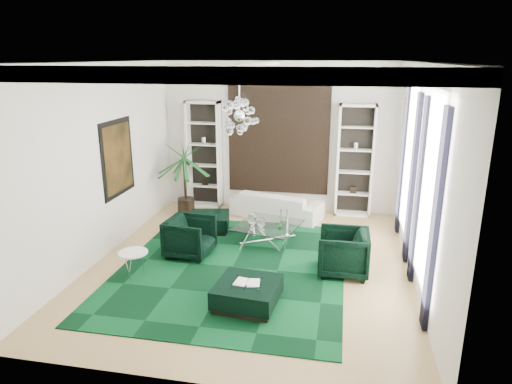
% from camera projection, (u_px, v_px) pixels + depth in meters
% --- Properties ---
extents(floor, '(6.00, 7.00, 0.02)m').
position_uv_depth(floor, '(252.00, 263.00, 8.94)').
color(floor, tan).
rests_on(floor, ground).
extents(ceiling, '(6.00, 7.00, 0.02)m').
position_uv_depth(ceiling, '(251.00, 61.00, 7.86)').
color(ceiling, white).
rests_on(ceiling, ground).
extents(wall_back, '(6.00, 0.02, 3.80)m').
position_uv_depth(wall_back, '(279.00, 137.00, 11.70)').
color(wall_back, silver).
rests_on(wall_back, ground).
extents(wall_front, '(6.00, 0.02, 3.80)m').
position_uv_depth(wall_front, '(189.00, 241.00, 5.10)').
color(wall_front, silver).
rests_on(wall_front, ground).
extents(wall_left, '(0.02, 7.00, 3.80)m').
position_uv_depth(wall_left, '(102.00, 162.00, 8.95)').
color(wall_left, silver).
rests_on(wall_left, ground).
extents(wall_right, '(0.02, 7.00, 3.80)m').
position_uv_depth(wall_right, '(422.00, 177.00, 7.85)').
color(wall_right, silver).
rests_on(wall_right, ground).
extents(crown_molding, '(6.00, 7.00, 0.18)m').
position_uv_depth(crown_molding, '(251.00, 68.00, 7.89)').
color(crown_molding, white).
rests_on(crown_molding, ceiling).
extents(ceiling_medallion, '(0.90, 0.90, 0.05)m').
position_uv_depth(ceiling_medallion, '(255.00, 63.00, 8.15)').
color(ceiling_medallion, white).
rests_on(ceiling_medallion, ceiling).
extents(tapestry, '(2.50, 0.06, 2.80)m').
position_uv_depth(tapestry, '(279.00, 137.00, 11.66)').
color(tapestry, black).
rests_on(tapestry, wall_back).
extents(shelving_left, '(0.90, 0.38, 2.80)m').
position_uv_depth(shelving_left, '(204.00, 155.00, 12.01)').
color(shelving_left, white).
rests_on(shelving_left, floor).
extents(shelving_right, '(0.90, 0.38, 2.80)m').
position_uv_depth(shelving_right, '(355.00, 161.00, 11.30)').
color(shelving_right, white).
rests_on(shelving_right, floor).
extents(painting, '(0.04, 1.30, 1.60)m').
position_uv_depth(painting, '(118.00, 158.00, 9.52)').
color(painting, black).
rests_on(painting, wall_left).
extents(window_near, '(0.03, 1.10, 2.90)m').
position_uv_depth(window_near, '(430.00, 191.00, 7.01)').
color(window_near, white).
rests_on(window_near, wall_right).
extents(curtain_near_a, '(0.07, 0.30, 3.25)m').
position_uv_depth(curtain_near_a, '(435.00, 224.00, 6.35)').
color(curtain_near_a, black).
rests_on(curtain_near_a, floor).
extents(curtain_near_b, '(0.07, 0.30, 3.25)m').
position_uv_depth(curtain_near_b, '(419.00, 192.00, 7.82)').
color(curtain_near_b, black).
rests_on(curtain_near_b, floor).
extents(window_far, '(0.03, 1.10, 2.90)m').
position_uv_depth(window_far, '(410.00, 158.00, 9.27)').
color(window_far, white).
rests_on(window_far, wall_right).
extents(curtain_far_a, '(0.07, 0.30, 3.25)m').
position_uv_depth(curtain_far_a, '(412.00, 180.00, 8.61)').
color(curtain_far_a, black).
rests_on(curtain_far_a, floor).
extents(curtain_far_b, '(0.07, 0.30, 3.25)m').
position_uv_depth(curtain_far_b, '(403.00, 162.00, 10.08)').
color(curtain_far_b, black).
rests_on(curtain_far_b, floor).
extents(rug, '(4.20, 5.00, 0.02)m').
position_uv_depth(rug, '(233.00, 267.00, 8.74)').
color(rug, black).
rests_on(rug, floor).
extents(sofa, '(2.39, 1.44, 0.65)m').
position_uv_depth(sofa, '(277.00, 205.00, 11.41)').
color(sofa, silver).
rests_on(sofa, floor).
extents(armchair_left, '(0.96, 0.93, 0.80)m').
position_uv_depth(armchair_left, '(190.00, 237.00, 9.17)').
color(armchair_left, black).
rests_on(armchair_left, floor).
extents(armchair_right, '(0.92, 0.90, 0.84)m').
position_uv_depth(armchair_right, '(343.00, 252.00, 8.41)').
color(armchair_right, black).
rests_on(armchair_right, floor).
extents(coffee_table, '(1.49, 1.49, 0.43)m').
position_uv_depth(coffee_table, '(268.00, 234.00, 9.83)').
color(coffee_table, white).
rests_on(coffee_table, floor).
extents(ottoman_side, '(1.03, 1.03, 0.39)m').
position_uv_depth(ottoman_side, '(209.00, 222.00, 10.57)').
color(ottoman_side, black).
rests_on(ottoman_side, floor).
extents(ottoman_front, '(1.07, 1.07, 0.39)m').
position_uv_depth(ottoman_front, '(247.00, 294.00, 7.38)').
color(ottoman_front, black).
rests_on(ottoman_front, floor).
extents(book, '(0.42, 0.28, 0.03)m').
position_uv_depth(book, '(247.00, 282.00, 7.32)').
color(book, white).
rests_on(book, ottoman_front).
extents(side_table, '(0.64, 0.64, 0.50)m').
position_uv_depth(side_table, '(134.00, 265.00, 8.26)').
color(side_table, white).
rests_on(side_table, floor).
extents(palm, '(1.76, 1.76, 2.36)m').
position_uv_depth(palm, '(184.00, 168.00, 11.47)').
color(palm, '#17511F').
rests_on(palm, floor).
extents(chandelier, '(1.09, 1.09, 0.75)m').
position_uv_depth(chandelier, '(239.00, 116.00, 8.29)').
color(chandelier, white).
rests_on(chandelier, ceiling).
extents(table_plant, '(0.15, 0.13, 0.22)m').
position_uv_depth(table_plant, '(281.00, 225.00, 9.44)').
color(table_plant, '#17511F').
rests_on(table_plant, coffee_table).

